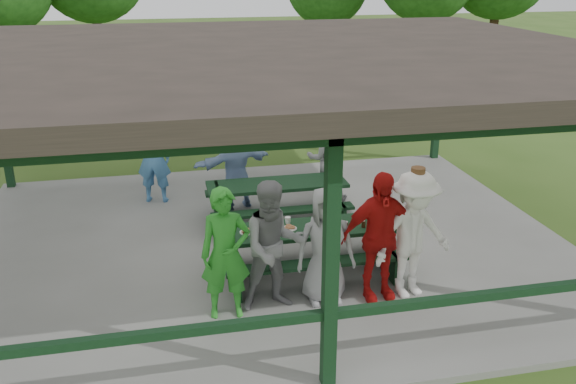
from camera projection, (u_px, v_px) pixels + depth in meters
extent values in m
plane|color=#335219|center=(267.00, 247.00, 10.38)|extent=(90.00, 90.00, 0.00)
cube|color=slate|center=(267.00, 244.00, 10.36)|extent=(10.00, 8.00, 0.10)
cube|color=black|center=(331.00, 264.00, 6.34)|extent=(0.15, 0.15, 3.00)
cube|color=black|center=(0.00, 117.00, 12.34)|extent=(0.15, 0.15, 3.00)
cube|color=black|center=(235.00, 106.00, 13.28)|extent=(0.15, 0.15, 3.00)
cube|color=black|center=(439.00, 96.00, 14.23)|extent=(0.15, 0.15, 3.00)
cube|color=black|center=(98.00, 342.00, 6.08)|extent=(4.65, 0.10, 0.10)
cube|color=black|center=(530.00, 290.00, 7.02)|extent=(4.65, 0.10, 0.10)
cube|color=black|center=(124.00, 139.00, 13.02)|extent=(4.65, 0.10, 0.10)
cube|color=black|center=(340.00, 127.00, 13.97)|extent=(4.65, 0.10, 0.10)
cube|color=black|center=(334.00, 134.00, 5.84)|extent=(9.80, 0.15, 0.20)
cube|color=black|center=(233.00, 40.00, 12.78)|extent=(9.80, 0.15, 0.20)
cube|color=#2A241E|center=(265.00, 55.00, 9.23)|extent=(10.60, 8.60, 0.24)
cube|color=black|center=(309.00, 229.00, 9.07)|extent=(2.66, 0.75, 0.06)
cube|color=black|center=(318.00, 263.00, 8.67)|extent=(2.66, 0.28, 0.05)
cube|color=black|center=(300.00, 232.00, 9.69)|extent=(2.66, 0.28, 0.05)
cube|color=black|center=(233.00, 257.00, 8.97)|extent=(0.06, 0.70, 0.75)
cube|color=black|center=(381.00, 243.00, 9.42)|extent=(0.06, 0.70, 0.75)
cube|color=black|center=(234.00, 266.00, 9.02)|extent=(0.06, 1.39, 0.45)
cube|color=black|center=(380.00, 251.00, 9.48)|extent=(0.06, 1.39, 0.45)
cube|color=black|center=(277.00, 184.00, 10.88)|extent=(2.49, 0.75, 0.06)
cube|color=black|center=(283.00, 211.00, 10.48)|extent=(2.49, 0.28, 0.05)
cube|color=black|center=(271.00, 189.00, 11.49)|extent=(2.49, 0.28, 0.05)
cube|color=black|center=(218.00, 207.00, 10.80)|extent=(0.06, 0.70, 0.75)
cube|color=black|center=(334.00, 198.00, 11.22)|extent=(0.06, 0.70, 0.75)
cube|color=black|center=(219.00, 215.00, 10.85)|extent=(0.06, 1.39, 0.45)
cube|color=black|center=(334.00, 205.00, 11.27)|extent=(0.06, 1.39, 0.45)
cylinder|color=white|center=(247.00, 232.00, 8.88)|extent=(0.22, 0.22, 0.01)
torus|color=#A06138|center=(245.00, 231.00, 8.84)|extent=(0.10, 0.10, 0.03)
torus|color=#A06138|center=(250.00, 231.00, 8.86)|extent=(0.10, 0.10, 0.03)
torus|color=#A06138|center=(247.00, 229.00, 8.91)|extent=(0.10, 0.10, 0.03)
cylinder|color=white|center=(289.00, 228.00, 9.00)|extent=(0.22, 0.22, 0.01)
torus|color=#A06138|center=(287.00, 228.00, 8.97)|extent=(0.10, 0.10, 0.03)
torus|color=#A06138|center=(292.00, 227.00, 8.98)|extent=(0.10, 0.10, 0.03)
torus|color=#A06138|center=(289.00, 226.00, 9.03)|extent=(0.10, 0.10, 0.03)
cylinder|color=white|center=(331.00, 225.00, 9.13)|extent=(0.22, 0.22, 0.01)
torus|color=#A06138|center=(329.00, 224.00, 9.09)|extent=(0.10, 0.10, 0.03)
torus|color=#A06138|center=(334.00, 224.00, 9.11)|extent=(0.10, 0.10, 0.03)
torus|color=#A06138|center=(331.00, 222.00, 9.16)|extent=(0.10, 0.10, 0.03)
cylinder|color=white|center=(382.00, 220.00, 9.29)|extent=(0.22, 0.22, 0.01)
torus|color=#A06138|center=(380.00, 220.00, 9.25)|extent=(0.10, 0.10, 0.03)
torus|color=#A06138|center=(385.00, 219.00, 9.27)|extent=(0.10, 0.10, 0.03)
torus|color=#A06138|center=(381.00, 218.00, 9.32)|extent=(0.10, 0.10, 0.03)
cylinder|color=#381E0F|center=(245.00, 235.00, 8.69)|extent=(0.06, 0.06, 0.10)
cylinder|color=#381E0F|center=(317.00, 228.00, 8.89)|extent=(0.06, 0.06, 0.10)
cylinder|color=#381E0F|center=(324.00, 228.00, 8.92)|extent=(0.06, 0.06, 0.10)
cylinder|color=#381E0F|center=(346.00, 226.00, 8.98)|extent=(0.06, 0.06, 0.10)
cylinder|color=#381E0F|center=(364.00, 224.00, 9.04)|extent=(0.06, 0.06, 0.10)
cone|color=white|center=(288.00, 220.00, 9.17)|extent=(0.09, 0.09, 0.10)
cone|color=white|center=(326.00, 217.00, 9.29)|extent=(0.09, 0.09, 0.10)
cone|color=white|center=(364.00, 214.00, 9.41)|extent=(0.09, 0.09, 0.10)
imported|color=green|center=(226.00, 254.00, 7.90)|extent=(0.67, 0.46, 1.80)
imported|color=gray|center=(274.00, 246.00, 8.08)|extent=(0.93, 0.74, 1.82)
imported|color=gray|center=(325.00, 246.00, 8.28)|extent=(0.84, 0.57, 1.67)
imported|color=red|center=(379.00, 237.00, 8.31)|extent=(1.12, 0.52, 1.87)
imported|color=white|center=(413.00, 235.00, 8.39)|extent=(1.31, 0.93, 1.85)
cylinder|color=brown|center=(418.00, 176.00, 8.08)|extent=(0.38, 0.38, 0.02)
cylinder|color=brown|center=(418.00, 172.00, 8.06)|extent=(0.23, 0.23, 0.11)
imported|color=#84A1CC|center=(236.00, 165.00, 11.50)|extent=(1.65, 1.01, 1.69)
imported|color=#467FB7|center=(153.00, 157.00, 11.77)|extent=(0.75, 0.58, 1.82)
imported|color=gray|center=(328.00, 159.00, 11.87)|extent=(0.94, 0.80, 1.70)
imported|color=silver|center=(338.00, 95.00, 18.45)|extent=(5.51, 2.61, 1.52)
cube|color=navy|center=(83.00, 105.00, 17.22)|extent=(2.71, 1.62, 0.11)
cube|color=navy|center=(83.00, 102.00, 16.58)|extent=(2.54, 0.41, 0.36)
cube|color=navy|center=(81.00, 93.00, 17.70)|extent=(2.54, 0.41, 0.36)
cube|color=navy|center=(34.00, 101.00, 16.73)|extent=(0.23, 1.27, 0.36)
cube|color=navy|center=(129.00, 94.00, 17.55)|extent=(0.23, 1.27, 0.36)
cylinder|color=black|center=(54.00, 127.00, 16.49)|extent=(0.71, 0.26, 0.69)
cylinder|color=yellow|center=(54.00, 127.00, 16.49)|extent=(0.28, 0.23, 0.26)
cylinder|color=black|center=(54.00, 116.00, 17.70)|extent=(0.71, 0.26, 0.69)
cylinder|color=yellow|center=(54.00, 116.00, 17.70)|extent=(0.28, 0.23, 0.26)
cylinder|color=black|center=(117.00, 122.00, 17.02)|extent=(0.71, 0.26, 0.69)
cylinder|color=yellow|center=(117.00, 122.00, 17.02)|extent=(0.28, 0.23, 0.26)
cylinder|color=black|center=(112.00, 111.00, 18.22)|extent=(0.71, 0.26, 0.69)
cylinder|color=yellow|center=(112.00, 111.00, 18.22)|extent=(0.28, 0.23, 0.26)
cube|color=navy|center=(145.00, 104.00, 17.81)|extent=(0.91, 0.20, 0.07)
cone|color=#F2590C|center=(31.00, 98.00, 16.68)|extent=(0.07, 0.36, 0.36)
cylinder|color=black|center=(9.00, 53.00, 21.93)|extent=(0.36, 0.36, 2.91)
cylinder|color=black|center=(99.00, 42.00, 23.58)|extent=(0.36, 0.36, 3.21)
cylinder|color=black|center=(326.00, 41.00, 26.26)|extent=(0.36, 0.36, 2.68)
cylinder|color=black|center=(422.00, 41.00, 24.63)|extent=(0.36, 0.36, 3.08)
cylinder|color=black|center=(492.00, 37.00, 25.16)|extent=(0.36, 0.36, 3.20)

